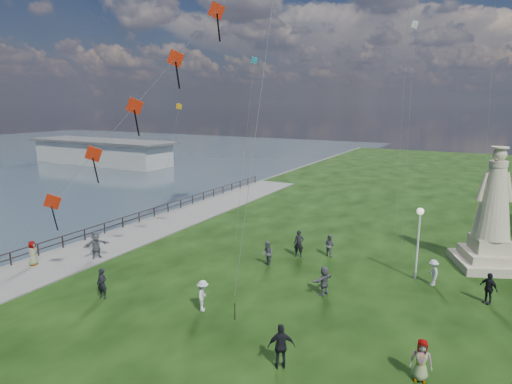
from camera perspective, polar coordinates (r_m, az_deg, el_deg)
The scene contains 18 objects.
waterfront at distance 36.27m, azimuth -19.51°, elevation -6.14°, with size 200.00×200.00×1.51m.
pier_pavilion at distance 84.52m, azimuth -19.88°, elevation 5.08°, with size 30.00×8.00×4.40m.
statue at distance 31.85m, azimuth 28.90°, elevation -3.64°, with size 5.12×5.12×7.99m.
lamppost at distance 27.72m, azimuth 20.91°, elevation -4.54°, with size 0.42×0.42×4.52m.
person_0 at distance 25.70m, azimuth -19.84°, elevation -11.39°, with size 0.63×0.42×1.74m, color black.
person_1 at distance 28.73m, azimuth 1.55°, elevation -8.22°, with size 0.83×0.51×1.70m, color #595960.
person_2 at distance 23.11m, azimuth -7.10°, elevation -13.55°, with size 1.07×0.55×1.65m, color silver.
person_3 at distance 18.56m, azimuth 3.39°, elevation -19.82°, with size 1.12×0.58×1.92m, color black.
person_4 at distance 19.02m, azimuth 21.16°, elevation -20.17°, with size 0.84×0.52×1.72m, color #595960.
person_5 at distance 31.85m, azimuth -20.53°, elevation -6.82°, with size 1.72×0.74×1.86m, color #595960.
person_6 at distance 30.50m, azimuth 5.74°, elevation -6.86°, with size 0.70×0.46×1.92m, color black.
person_7 at distance 30.99m, azimuth 9.77°, elevation -7.00°, with size 0.77×0.48×1.59m, color #595960.
person_8 at distance 27.94m, azimuth 22.55°, elevation -9.89°, with size 1.02×0.53×1.58m, color silver.
person_9 at distance 26.81m, azimuth 28.58°, elevation -11.19°, with size 1.02×0.52×1.74m, color black.
person_10 at distance 32.23m, azimuth -27.62°, elevation -7.40°, with size 0.82×0.50×1.67m, color #595960.
person_11 at distance 24.97m, azimuth 9.07°, elevation -11.57°, with size 1.57×0.68×1.69m, color #595960.
red_kite_train at distance 25.85m, azimuth -16.36°, elevation 10.02°, with size 10.39×9.35×16.37m.
small_kites at distance 36.68m, azimuth 17.11°, elevation 17.63°, with size 33.75×14.47×29.13m.
Camera 1 is at (10.83, -13.83, 10.68)m, focal length 30.00 mm.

